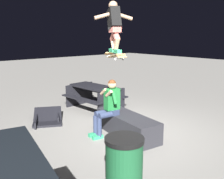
% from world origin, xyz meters
% --- Properties ---
extents(ground_plane, '(40.00, 40.00, 0.00)m').
position_xyz_m(ground_plane, '(0.00, 0.00, 0.00)').
color(ground_plane, gray).
extents(ledge_box_main, '(1.88, 0.88, 0.49)m').
position_xyz_m(ledge_box_main, '(-0.11, 0.19, 0.25)').
color(ledge_box_main, '#28282D').
rests_on(ledge_box_main, ground).
extents(person_sitting_on_ledge, '(0.60, 0.78, 1.33)m').
position_xyz_m(person_sitting_on_ledge, '(0.20, 0.52, 0.74)').
color(person_sitting_on_ledge, '#2D3856').
rests_on(person_sitting_on_ledge, ground).
extents(skateboard, '(1.01, 0.59, 0.15)m').
position_xyz_m(skateboard, '(0.08, 0.42, 1.88)').
color(skateboard, '#AD8451').
extents(skater_airborne, '(0.63, 0.84, 1.12)m').
position_xyz_m(skater_airborne, '(0.13, 0.39, 2.56)').
color(skater_airborne, '#2D9E66').
extents(kicker_ramp, '(1.27, 1.16, 0.37)m').
position_xyz_m(kicker_ramp, '(2.04, 1.16, 0.06)').
color(kicker_ramp, black).
rests_on(kicker_ramp, ground).
extents(picnic_table_back, '(1.79, 1.46, 0.75)m').
position_xyz_m(picnic_table_back, '(2.16, -0.57, 0.50)').
color(picnic_table_back, black).
rests_on(picnic_table_back, ground).
extents(trash_bin, '(0.55, 0.55, 0.96)m').
position_xyz_m(trash_bin, '(-1.84, 1.95, 0.48)').
color(trash_bin, '#19512D').
rests_on(trash_bin, ground).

